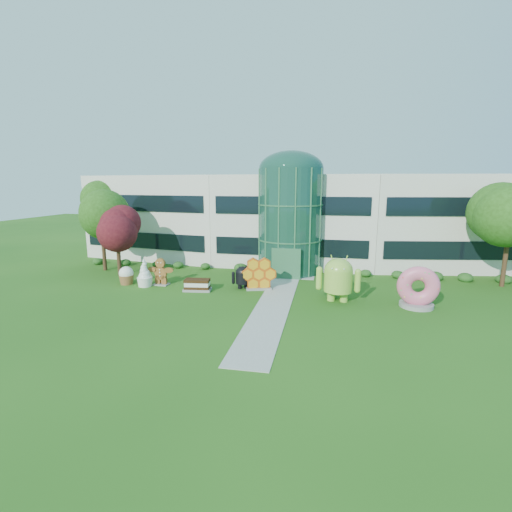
% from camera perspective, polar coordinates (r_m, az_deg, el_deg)
% --- Properties ---
extents(ground, '(140.00, 140.00, 0.00)m').
position_cam_1_polar(ground, '(25.01, 2.23, -8.66)').
color(ground, '#215114').
rests_on(ground, ground).
extents(building, '(46.00, 15.00, 9.30)m').
position_cam_1_polar(building, '(41.59, 6.13, 5.80)').
color(building, beige).
rests_on(building, ground).
extents(atrium, '(6.00, 6.00, 9.80)m').
position_cam_1_polar(atrium, '(35.62, 5.28, 5.33)').
color(atrium, '#194738').
rests_on(atrium, ground).
extents(walkway, '(2.40, 20.00, 0.04)m').
position_cam_1_polar(walkway, '(26.87, 2.89, -7.20)').
color(walkway, '#9E9E93').
rests_on(walkway, ground).
extents(tree_red, '(4.00, 4.00, 6.00)m').
position_cam_1_polar(tree_red, '(36.61, -20.49, 1.83)').
color(tree_red, '#3F0C14').
rests_on(tree_red, ground).
extents(trees_backdrop, '(52.00, 8.00, 8.40)m').
position_cam_1_polar(trees_backdrop, '(36.69, 5.43, 4.40)').
color(trees_backdrop, '#214411').
rests_on(trees_backdrop, ground).
extents(android_green, '(3.46, 2.44, 3.75)m').
position_cam_1_polar(android_green, '(27.43, 12.55, -3.05)').
color(android_green, '#90C33E').
rests_on(android_green, ground).
extents(android_black, '(2.28, 1.96, 2.18)m').
position_cam_1_polar(android_black, '(30.20, -2.03, -3.02)').
color(android_black, black).
rests_on(android_black, ground).
extents(donut, '(2.96, 1.64, 2.95)m').
position_cam_1_polar(donut, '(27.96, 23.64, -4.30)').
color(donut, '#D45070').
rests_on(donut, ground).
extents(gingerbread, '(2.56, 1.08, 2.33)m').
position_cam_1_polar(gingerbread, '(32.24, -14.45, -2.32)').
color(gingerbread, brown).
rests_on(gingerbread, ground).
extents(ice_cream_sandwich, '(2.27, 1.32, 0.96)m').
position_cam_1_polar(ice_cream_sandwich, '(30.06, -9.02, -4.41)').
color(ice_cream_sandwich, black).
rests_on(ice_cream_sandwich, ground).
extents(honeycomb, '(3.17, 1.83, 2.35)m').
position_cam_1_polar(honeycomb, '(29.92, 0.42, -2.97)').
color(honeycomb, orange).
rests_on(honeycomb, ground).
extents(froyo, '(1.73, 1.73, 2.34)m').
position_cam_1_polar(froyo, '(32.17, -16.79, -2.46)').
color(froyo, white).
rests_on(froyo, ground).
extents(cupcake, '(1.69, 1.69, 1.55)m').
position_cam_1_polar(cupcake, '(33.42, -19.32, -2.82)').
color(cupcake, white).
rests_on(cupcake, ground).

